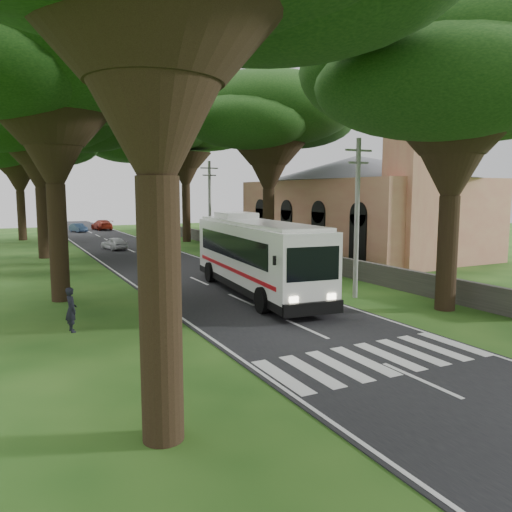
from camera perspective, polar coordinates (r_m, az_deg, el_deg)
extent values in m
plane|color=#1B4313|center=(18.24, 9.19, -9.81)|extent=(140.00, 140.00, 0.00)
cube|color=black|center=(40.75, -11.93, -0.41)|extent=(8.00, 120.00, 0.04)
cube|color=silver|center=(16.75, 13.29, -11.48)|extent=(8.00, 3.00, 0.01)
cube|color=#383533|center=(42.95, 0.08, 0.93)|extent=(0.35, 50.00, 1.20)
cube|color=#CA7562|center=(45.91, 11.33, 4.45)|extent=(12.00, 22.00, 6.40)
pyramid|color=#595960|center=(45.98, 11.50, 11.18)|extent=(14.00, 24.00, 2.20)
cube|color=#CA7562|center=(36.35, 17.45, 6.40)|extent=(3.00, 3.00, 10.00)
cone|color=#595960|center=(36.76, 17.80, 15.47)|extent=(4.00, 4.00, 1.60)
cylinder|color=gray|center=(25.59, 11.45, 4.14)|extent=(0.24, 0.24, 8.00)
cube|color=gray|center=(25.64, 11.64, 11.75)|extent=(1.60, 0.10, 0.10)
cube|color=gray|center=(25.60, 11.61, 10.41)|extent=(1.20, 0.10, 0.10)
cylinder|color=gray|center=(43.09, -5.31, 5.45)|extent=(0.24, 0.24, 8.00)
cube|color=gray|center=(43.12, -5.36, 9.97)|extent=(1.60, 0.10, 0.10)
cube|color=gray|center=(43.10, -5.35, 9.17)|extent=(1.20, 0.10, 0.10)
cylinder|color=gray|center=(62.12, -12.15, 5.86)|extent=(0.24, 0.24, 8.00)
cube|color=gray|center=(62.15, -12.23, 8.99)|extent=(1.60, 0.10, 0.10)
cube|color=gray|center=(62.13, -12.22, 8.44)|extent=(1.20, 0.10, 0.10)
cylinder|color=black|center=(10.74, -10.87, -6.28)|extent=(0.90, 0.90, 5.66)
cone|color=black|center=(10.69, -11.50, 19.22)|extent=(3.20, 3.20, 3.80)
cylinder|color=black|center=(26.28, -21.64, 1.37)|extent=(0.90, 0.90, 5.74)
cone|color=black|center=(26.26, -22.13, 11.78)|extent=(3.20, 3.20, 3.80)
ellipsoid|color=black|center=(26.94, -22.58, 20.51)|extent=(14.19, 14.19, 5.96)
cylinder|color=black|center=(44.22, -23.18, 3.47)|extent=(0.90, 0.90, 5.73)
cone|color=black|center=(44.21, -23.49, 9.64)|extent=(3.20, 3.20, 3.80)
ellipsoid|color=black|center=(44.61, -23.77, 14.90)|extent=(15.03, 15.03, 6.31)
cylinder|color=black|center=(62.14, -25.21, 4.19)|extent=(0.90, 0.90, 5.52)
cone|color=black|center=(62.12, -25.45, 8.48)|extent=(3.20, 3.20, 3.80)
ellipsoid|color=black|center=(62.37, -25.64, 12.02)|extent=(14.94, 14.94, 6.27)
cylinder|color=black|center=(24.15, 21.01, 0.28)|extent=(0.90, 0.90, 5.19)
cone|color=black|center=(24.07, 21.50, 10.96)|extent=(3.20, 3.20, 3.80)
ellipsoid|color=black|center=(24.56, 21.89, 18.98)|extent=(13.61, 13.61, 5.72)
cylinder|color=black|center=(38.76, 1.44, 3.53)|extent=(0.90, 0.90, 5.63)
cone|color=black|center=(38.74, 1.46, 10.50)|extent=(3.20, 3.20, 3.80)
ellipsoid|color=black|center=(39.17, 1.48, 16.32)|extent=(12.97, 12.97, 5.45)
cylinder|color=black|center=(55.07, -7.97, 4.84)|extent=(0.90, 0.90, 6.18)
cone|color=black|center=(55.10, -8.06, 10.03)|extent=(3.20, 3.20, 3.80)
ellipsoid|color=black|center=(55.53, -8.15, 14.83)|extent=(13.64, 13.64, 5.73)
cylinder|color=black|center=(72.58, -11.86, 5.34)|extent=(0.90, 0.90, 6.24)
cone|color=black|center=(72.60, -11.96, 9.31)|extent=(3.20, 3.20, 3.80)
ellipsoid|color=black|center=(72.94, -12.06, 13.02)|extent=(16.22, 16.22, 6.81)
cube|color=white|center=(26.36, 0.00, 0.19)|extent=(4.02, 13.23, 3.20)
cube|color=black|center=(26.61, -0.25, 1.26)|extent=(3.84, 10.86, 1.19)
cube|color=black|center=(26.59, 0.00, -3.11)|extent=(4.06, 13.27, 0.38)
cube|color=red|center=(26.46, 0.00, -1.38)|extent=(3.94, 11.94, 0.20)
cube|color=white|center=(26.20, 0.00, 3.81)|extent=(3.74, 12.56, 0.20)
cylinder|color=black|center=(22.13, 0.76, -5.08)|extent=(0.50, 1.23, 1.19)
cylinder|color=black|center=(23.25, 6.99, -4.54)|extent=(0.50, 1.23, 1.19)
cylinder|color=black|center=(30.02, -5.25, -1.85)|extent=(0.50, 1.23, 1.19)
cylinder|color=black|center=(30.86, -0.40, -1.57)|extent=(0.50, 1.23, 1.19)
imported|color=silver|center=(48.63, -15.91, 1.42)|extent=(2.17, 3.72, 1.19)
imported|color=navy|center=(71.81, -19.66, 3.06)|extent=(2.17, 3.77, 1.17)
imported|color=maroon|center=(74.99, -17.20, 3.42)|extent=(2.61, 5.21, 1.45)
imported|color=black|center=(20.50, -20.37, -5.76)|extent=(0.50, 0.69, 1.74)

